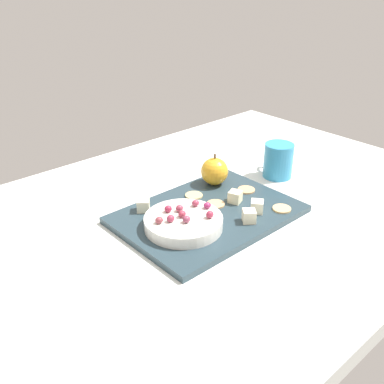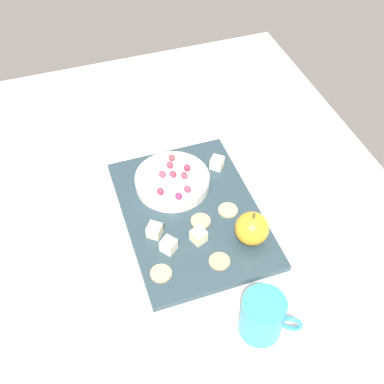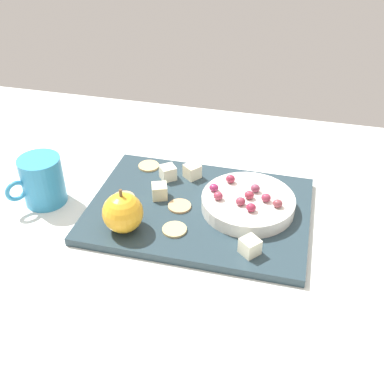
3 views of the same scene
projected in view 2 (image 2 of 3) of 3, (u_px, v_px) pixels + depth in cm
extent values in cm
cube|color=silver|center=(205.00, 227.00, 102.63)|extent=(129.59, 88.31, 3.97)
cube|color=#283B44|center=(191.00, 213.00, 101.66)|extent=(38.30, 27.42, 1.49)
cylinder|color=white|center=(172.00, 181.00, 105.15)|extent=(16.19, 16.19, 2.46)
sphere|color=gold|center=(252.00, 229.00, 93.81)|extent=(6.70, 6.70, 6.70)
cylinder|color=brown|center=(254.00, 216.00, 90.86)|extent=(0.50, 0.50, 1.20)
cube|color=#F4ECBD|center=(199.00, 236.00, 95.13)|extent=(3.45, 3.45, 2.67)
cube|color=white|center=(169.00, 245.00, 93.61)|extent=(3.75, 3.75, 2.67)
cube|color=white|center=(217.00, 163.00, 108.72)|extent=(3.77, 3.77, 2.67)
cube|color=#F9EDC6|center=(155.00, 230.00, 96.03)|extent=(3.75, 3.75, 2.67)
cylinder|color=tan|center=(201.00, 221.00, 99.07)|extent=(4.07, 4.07, 0.40)
cylinder|color=tan|center=(161.00, 273.00, 90.70)|extent=(4.07, 4.07, 0.40)
cylinder|color=tan|center=(229.00, 212.00, 100.68)|extent=(4.07, 4.07, 0.40)
cylinder|color=tan|center=(219.00, 261.00, 92.51)|extent=(4.07, 4.07, 0.40)
ellipsoid|color=#903548|center=(184.00, 175.00, 103.58)|extent=(1.66, 1.49, 1.42)
ellipsoid|color=#98364C|center=(187.00, 189.00, 100.94)|extent=(1.66, 1.49, 1.44)
ellipsoid|color=#993144|center=(173.00, 174.00, 103.83)|extent=(1.66, 1.49, 1.43)
ellipsoid|color=#912755|center=(179.00, 196.00, 99.71)|extent=(1.66, 1.49, 1.33)
ellipsoid|color=#96334B|center=(170.00, 165.00, 105.67)|extent=(1.66, 1.49, 1.49)
ellipsoid|color=#942B42|center=(160.00, 191.00, 100.43)|extent=(1.66, 1.49, 1.53)
ellipsoid|color=brown|center=(172.00, 158.00, 107.25)|extent=(1.66, 1.49, 1.38)
ellipsoid|color=#853A52|center=(162.00, 174.00, 103.81)|extent=(1.66, 1.49, 1.48)
ellipsoid|color=#952741|center=(187.00, 168.00, 105.09)|extent=(1.66, 1.49, 1.48)
cylinder|color=teal|center=(262.00, 316.00, 81.80)|extent=(7.49, 7.49, 8.99)
torus|color=teal|center=(291.00, 324.00, 80.88)|extent=(2.95, 3.73, 4.00)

